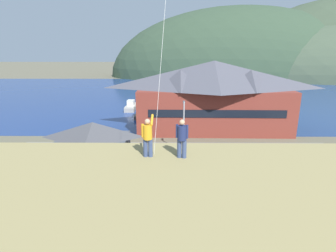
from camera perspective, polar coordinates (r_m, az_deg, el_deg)
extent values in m
plane|color=#66604C|center=(22.64, 1.90, -16.32)|extent=(600.00, 600.00, 0.00)
cube|color=gray|center=(26.99, 1.65, -10.61)|extent=(40.00, 20.00, 0.10)
cube|color=navy|center=(80.10, 0.88, 7.04)|extent=(360.00, 84.00, 0.03)
ellipsoid|color=#334733|center=(142.43, 15.02, 10.29)|extent=(128.57, 70.14, 65.64)
cube|color=brown|center=(42.36, 9.44, 3.54)|extent=(22.76, 9.50, 6.52)
cube|color=black|center=(37.83, 10.41, 2.56)|extent=(19.23, 0.37, 1.10)
pyramid|color=#4C4C56|center=(41.59, 9.77, 10.73)|extent=(24.13, 10.44, 4.12)
pyramid|color=#4C4C56|center=(39.63, 2.66, 9.83)|extent=(5.11, 5.11, 2.89)
pyramid|color=#4C4C56|center=(41.14, 17.18, 9.38)|extent=(5.11, 5.11, 2.89)
cube|color=#474C56|center=(29.24, -15.33, -5.49)|extent=(7.06, 4.66, 3.45)
pyramid|color=#47474C|center=(28.45, -15.69, -0.75)|extent=(7.63, 5.13, 1.59)
cube|color=black|center=(27.39, -16.44, -8.21)|extent=(1.10, 0.08, 2.41)
cube|color=#70604C|center=(55.07, -4.65, 3.39)|extent=(3.20, 14.20, 0.70)
cube|color=#A8A399|center=(57.37, -7.79, 3.90)|extent=(2.17, 6.28, 0.90)
cube|color=#B7B2A8|center=(57.26, -7.81, 4.42)|extent=(2.10, 6.09, 0.16)
cube|color=silver|center=(56.69, -7.91, 4.95)|extent=(1.45, 1.91, 1.10)
cube|color=#236633|center=(23.25, 3.00, -13.07)|extent=(4.28, 2.00, 0.80)
cube|color=#1E562B|center=(22.90, 3.41, -11.43)|extent=(2.17, 1.70, 0.70)
cube|color=black|center=(22.92, 3.40, -11.51)|extent=(2.22, 1.73, 0.32)
cylinder|color=black|center=(24.28, -0.31, -12.79)|extent=(0.65, 0.25, 0.64)
cylinder|color=black|center=(22.69, -0.60, -14.99)|extent=(0.65, 0.25, 0.64)
cylinder|color=black|center=(24.29, 6.30, -12.89)|extent=(0.65, 0.25, 0.64)
cylinder|color=black|center=(22.70, 6.54, -15.10)|extent=(0.65, 0.25, 0.64)
cube|color=#236633|center=(30.72, -25.69, -7.30)|extent=(4.20, 1.80, 0.80)
cube|color=#1E562B|center=(30.52, -26.11, -5.98)|extent=(2.10, 1.60, 0.70)
cube|color=black|center=(30.53, -26.10, -6.05)|extent=(2.14, 1.63, 0.32)
cylinder|color=black|center=(29.53, -23.96, -8.84)|extent=(0.64, 0.22, 0.64)
cylinder|color=black|center=(31.06, -22.60, -7.48)|extent=(0.64, 0.22, 0.64)
cylinder|color=black|center=(30.75, -28.65, -8.48)|extent=(0.64, 0.22, 0.64)
cylinder|color=black|center=(32.22, -27.10, -7.20)|extent=(0.64, 0.22, 0.64)
cube|color=black|center=(31.60, 29.35, -7.16)|extent=(4.22, 1.85, 0.80)
cube|color=black|center=(31.28, 29.29, -5.90)|extent=(2.12, 1.63, 0.70)
cube|color=black|center=(31.29, 29.28, -5.96)|extent=(2.16, 1.66, 0.32)
cylinder|color=black|center=(31.69, 32.21, -8.31)|extent=(0.64, 0.23, 0.64)
cylinder|color=black|center=(33.14, 30.63, -7.08)|extent=(0.64, 0.23, 0.64)
cylinder|color=black|center=(30.38, 27.75, -8.64)|extent=(0.64, 0.23, 0.64)
cylinder|color=black|center=(31.89, 26.32, -7.33)|extent=(0.64, 0.23, 0.64)
cube|color=silver|center=(24.15, 26.89, -13.74)|extent=(4.34, 2.14, 0.80)
cube|color=beige|center=(23.75, 26.78, -12.17)|extent=(2.23, 1.77, 0.70)
cube|color=black|center=(23.77, 26.77, -12.25)|extent=(2.27, 1.80, 0.32)
cylinder|color=black|center=(24.15, 30.69, -15.37)|extent=(0.66, 0.27, 0.64)
cylinder|color=black|center=(25.59, 28.95, -13.34)|extent=(0.66, 0.27, 0.64)
cylinder|color=black|center=(23.13, 24.34, -15.89)|extent=(0.66, 0.27, 0.64)
cylinder|color=black|center=(24.63, 22.97, -13.72)|extent=(0.66, 0.27, 0.64)
cube|color=#9EA3A8|center=(25.55, -23.93, -11.72)|extent=(4.21, 1.83, 0.80)
cube|color=gray|center=(25.17, -23.80, -10.22)|extent=(2.11, 1.62, 0.70)
cube|color=black|center=(25.18, -23.79, -10.29)|extent=(2.15, 1.65, 0.32)
cylinder|color=black|center=(27.03, -25.71, -11.35)|extent=(0.64, 0.23, 0.64)
cylinder|color=black|center=(25.60, -27.53, -13.13)|extent=(0.64, 0.23, 0.64)
cylinder|color=black|center=(25.95, -20.19, -11.86)|extent=(0.64, 0.23, 0.64)
cylinder|color=black|center=(24.46, -21.73, -13.78)|extent=(0.64, 0.23, 0.64)
cube|color=navy|center=(30.63, 20.30, -6.76)|extent=(4.34, 2.17, 0.80)
cube|color=navy|center=(30.30, 20.17, -5.46)|extent=(2.23, 1.78, 0.70)
cube|color=black|center=(30.31, 20.17, -5.53)|extent=(2.28, 1.82, 0.32)
cylinder|color=black|center=(30.62, 23.28, -7.90)|extent=(0.66, 0.28, 0.64)
cylinder|color=black|center=(32.11, 21.78, -6.64)|extent=(0.66, 0.28, 0.64)
cylinder|color=black|center=(29.47, 18.53, -8.32)|extent=(0.66, 0.28, 0.64)
cylinder|color=black|center=(31.02, 17.22, -6.99)|extent=(0.66, 0.28, 0.64)
cube|color=#9EA3A8|center=(27.53, -1.36, -8.28)|extent=(4.29, 2.02, 0.80)
cube|color=gray|center=(27.22, -1.06, -6.85)|extent=(2.18, 1.71, 0.70)
cube|color=black|center=(27.23, -1.05, -6.92)|extent=(2.23, 1.75, 0.32)
cylinder|color=black|center=(28.67, -3.95, -8.19)|extent=(0.65, 0.25, 0.64)
cylinder|color=black|center=(27.01, -4.45, -9.75)|extent=(0.65, 0.25, 0.64)
cylinder|color=black|center=(28.45, 1.57, -8.34)|extent=(0.65, 0.25, 0.64)
cylinder|color=black|center=(26.79, 1.43, -9.93)|extent=(0.65, 0.25, 0.64)
cube|color=silver|center=(23.36, -9.52, -13.14)|extent=(4.25, 1.93, 0.80)
cube|color=beige|center=(22.99, -9.23, -11.51)|extent=(2.15, 1.66, 0.70)
cube|color=black|center=(23.01, -9.22, -11.58)|extent=(2.19, 1.70, 0.32)
cylinder|color=black|center=(24.57, -12.41, -12.83)|extent=(0.65, 0.24, 0.64)
cylinder|color=black|center=(23.01, -13.28, -14.99)|extent=(0.65, 0.24, 0.64)
cylinder|color=black|center=(24.20, -5.88, -12.99)|extent=(0.65, 0.24, 0.64)
cylinder|color=black|center=(22.61, -6.26, -15.21)|extent=(0.65, 0.24, 0.64)
cylinder|color=#ADADB2|center=(30.98, 3.35, -0.65)|extent=(0.16, 0.16, 6.42)
cube|color=#4C4C51|center=(30.60, 3.41, 5.13)|extent=(0.24, 0.70, 0.20)
cylinder|color=#384770|center=(11.97, -4.82, -4.65)|extent=(0.20, 0.20, 0.82)
cylinder|color=#384770|center=(11.95, -3.77, -4.67)|extent=(0.20, 0.20, 0.82)
cylinder|color=gold|center=(11.73, -4.37, -1.31)|extent=(0.40, 0.40, 0.64)
sphere|color=tan|center=(11.60, -4.42, 0.96)|extent=(0.24, 0.24, 0.24)
cylinder|color=gold|center=(11.75, -3.44, 1.26)|extent=(0.13, 0.56, 0.43)
cylinder|color=gold|center=(11.74, -5.44, -0.97)|extent=(0.11, 0.11, 0.60)
cylinder|color=#384770|center=(11.85, 2.42, -4.83)|extent=(0.20, 0.20, 0.82)
cylinder|color=#384770|center=(11.81, 3.47, -4.91)|extent=(0.20, 0.20, 0.82)
cylinder|color=navy|center=(11.59, 2.99, -1.49)|extent=(0.40, 0.40, 0.64)
sphere|color=tan|center=(11.46, 3.03, 0.81)|extent=(0.24, 0.24, 0.24)
cylinder|color=navy|center=(11.61, 1.93, -1.09)|extent=(0.11, 0.11, 0.60)
cylinder|color=navy|center=(11.54, 4.07, -1.23)|extent=(0.11, 0.11, 0.60)
cylinder|color=silver|center=(14.60, -0.68, 23.27)|extent=(0.93, 6.10, 12.99)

